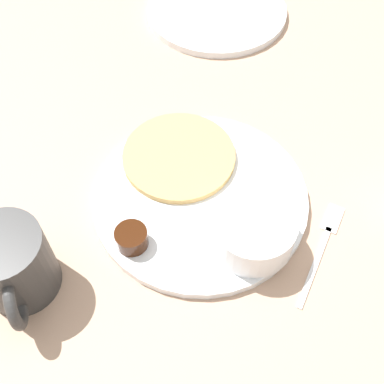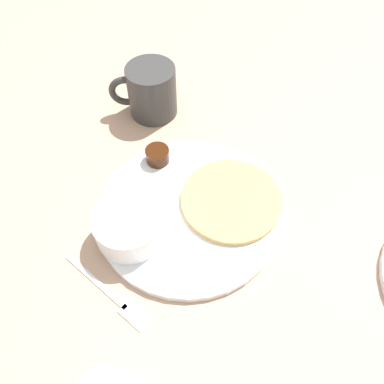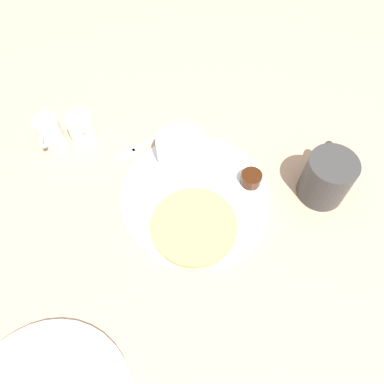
% 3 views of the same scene
% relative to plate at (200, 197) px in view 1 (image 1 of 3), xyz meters
% --- Properties ---
extents(ground_plane, '(4.00, 4.00, 0.00)m').
position_rel_plate_xyz_m(ground_plane, '(0.00, 0.00, -0.01)').
color(ground_plane, tan).
extents(plate, '(0.27, 0.27, 0.01)m').
position_rel_plate_xyz_m(plate, '(0.00, 0.00, 0.00)').
color(plate, white).
rests_on(plate, ground_plane).
extents(pancake_stack, '(0.15, 0.15, 0.01)m').
position_rel_plate_xyz_m(pancake_stack, '(-0.07, 0.00, 0.01)').
color(pancake_stack, tan).
rests_on(pancake_stack, plate).
extents(bowl, '(0.10, 0.10, 0.05)m').
position_rel_plate_xyz_m(bowl, '(0.09, 0.02, 0.03)').
color(bowl, white).
rests_on(bowl, plate).
extents(syrup_cup, '(0.04, 0.04, 0.02)m').
position_rel_plate_xyz_m(syrup_cup, '(0.03, -0.10, 0.02)').
color(syrup_cup, '#38190A').
rests_on(syrup_cup, plate).
extents(butter_ramekin, '(0.04, 0.04, 0.04)m').
position_rel_plate_xyz_m(butter_ramekin, '(0.10, 0.01, 0.02)').
color(butter_ramekin, white).
rests_on(butter_ramekin, plate).
extents(coffee_mug, '(0.12, 0.09, 0.09)m').
position_rel_plate_xyz_m(coffee_mug, '(0.02, -0.23, 0.04)').
color(coffee_mug, '#333333').
rests_on(coffee_mug, ground_plane).
extents(fork, '(0.10, 0.13, 0.00)m').
position_rel_plate_xyz_m(fork, '(0.12, 0.11, -0.00)').
color(fork, silver).
rests_on(fork, ground_plane).
extents(far_plate, '(0.24, 0.24, 0.01)m').
position_rel_plate_xyz_m(far_plate, '(-0.34, 0.20, 0.00)').
color(far_plate, white).
rests_on(far_plate, ground_plane).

